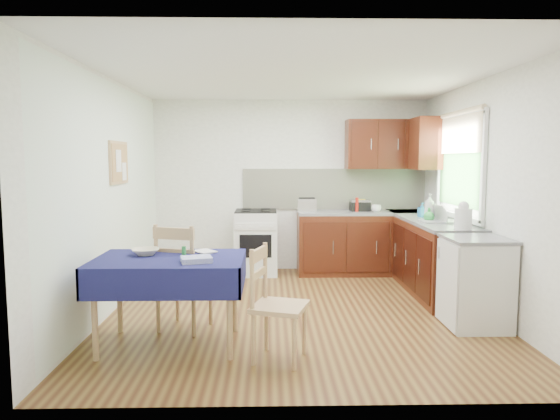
{
  "coord_description": "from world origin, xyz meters",
  "views": [
    {
      "loc": [
        -0.31,
        -5.27,
        1.63
      ],
      "look_at": [
        -0.19,
        0.17,
        1.08
      ],
      "focal_mm": 32.0,
      "sensor_mm": 36.0,
      "label": 1
    }
  ],
  "objects_px": {
    "dining_table": "(170,270)",
    "chair_far": "(182,274)",
    "chair_near": "(274,300)",
    "dish_rack": "(440,220)",
    "sandwich_press": "(360,205)",
    "toaster": "(307,205)",
    "kettle": "(463,217)"
  },
  "relations": [
    {
      "from": "dining_table",
      "to": "chair_far",
      "type": "relative_size",
      "value": 1.25
    },
    {
      "from": "dining_table",
      "to": "chair_far",
      "type": "distance_m",
      "value": 0.41
    },
    {
      "from": "chair_near",
      "to": "dish_rack",
      "type": "distance_m",
      "value": 2.71
    },
    {
      "from": "dining_table",
      "to": "chair_far",
      "type": "bearing_deg",
      "value": 106.77
    },
    {
      "from": "chair_near",
      "to": "sandwich_press",
      "type": "xyz_separation_m",
      "value": [
        1.26,
        3.14,
        0.48
      ]
    },
    {
      "from": "dining_table",
      "to": "toaster",
      "type": "xyz_separation_m",
      "value": [
        1.4,
        2.71,
        0.32
      ]
    },
    {
      "from": "sandwich_press",
      "to": "kettle",
      "type": "height_order",
      "value": "kettle"
    },
    {
      "from": "chair_far",
      "to": "dish_rack",
      "type": "xyz_separation_m",
      "value": [
        2.84,
        1.09,
        0.38
      ]
    },
    {
      "from": "chair_far",
      "to": "toaster",
      "type": "relative_size",
      "value": 3.9
    },
    {
      "from": "dining_table",
      "to": "dish_rack",
      "type": "height_order",
      "value": "dish_rack"
    },
    {
      "from": "kettle",
      "to": "dish_rack",
      "type": "bearing_deg",
      "value": 93.64
    },
    {
      "from": "chair_far",
      "to": "sandwich_press",
      "type": "distance_m",
      "value": 3.26
    },
    {
      "from": "dining_table",
      "to": "toaster",
      "type": "relative_size",
      "value": 4.87
    },
    {
      "from": "dining_table",
      "to": "chair_near",
      "type": "height_order",
      "value": "chair_near"
    },
    {
      "from": "kettle",
      "to": "dining_table",
      "type": "bearing_deg",
      "value": -163.37
    },
    {
      "from": "chair_far",
      "to": "toaster",
      "type": "distance_m",
      "value": 2.74
    },
    {
      "from": "chair_far",
      "to": "dish_rack",
      "type": "distance_m",
      "value": 3.07
    },
    {
      "from": "dining_table",
      "to": "chair_far",
      "type": "xyz_separation_m",
      "value": [
        0.04,
        0.38,
        -0.13
      ]
    },
    {
      "from": "chair_far",
      "to": "chair_near",
      "type": "distance_m",
      "value": 1.13
    },
    {
      "from": "toaster",
      "to": "dish_rack",
      "type": "relative_size",
      "value": 0.6
    },
    {
      "from": "dish_rack",
      "to": "kettle",
      "type": "relative_size",
      "value": 1.47
    },
    {
      "from": "chair_near",
      "to": "kettle",
      "type": "bearing_deg",
      "value": -41.43
    },
    {
      "from": "dining_table",
      "to": "sandwich_press",
      "type": "relative_size",
      "value": 4.69
    },
    {
      "from": "dining_table",
      "to": "kettle",
      "type": "height_order",
      "value": "kettle"
    },
    {
      "from": "sandwich_press",
      "to": "dining_table",
      "type": "bearing_deg",
      "value": -105.79
    },
    {
      "from": "kettle",
      "to": "chair_near",
      "type": "bearing_deg",
      "value": -148.95
    },
    {
      "from": "toaster",
      "to": "kettle",
      "type": "distance_m",
      "value": 2.38
    },
    {
      "from": "dining_table",
      "to": "sandwich_press",
      "type": "bearing_deg",
      "value": 74.53
    },
    {
      "from": "dining_table",
      "to": "sandwich_press",
      "type": "xyz_separation_m",
      "value": [
        2.17,
        2.8,
        0.3
      ]
    },
    {
      "from": "dining_table",
      "to": "kettle",
      "type": "bearing_deg",
      "value": 38.95
    },
    {
      "from": "dining_table",
      "to": "dish_rack",
      "type": "bearing_deg",
      "value": 49.51
    },
    {
      "from": "dining_table",
      "to": "chair_near",
      "type": "bearing_deg",
      "value": 1.94
    }
  ]
}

